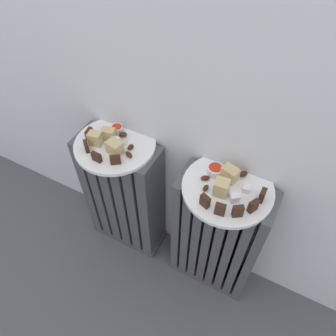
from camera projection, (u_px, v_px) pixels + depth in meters
ground_plane at (135, 309)px, 1.24m from camera, size 6.00×6.00×0.00m
radiator_left at (124, 197)px, 1.26m from camera, size 0.31×0.13×0.56m
radiator_right at (216, 238)px, 1.14m from camera, size 0.31×0.13×0.56m
plate_left at (115, 144)px, 1.04m from camera, size 0.27×0.27×0.01m
plate_right at (228, 188)px, 0.92m from camera, size 0.27×0.27×0.01m
dark_cake_slice_left_0 at (89, 133)px, 1.04m from camera, size 0.02×0.03×0.03m
dark_cake_slice_left_1 at (86, 146)px, 1.00m from camera, size 0.03×0.03×0.03m
dark_cake_slice_left_2 at (96, 157)px, 0.97m from camera, size 0.03×0.01×0.03m
dark_cake_slice_left_3 at (115, 160)px, 0.96m from camera, size 0.03×0.03×0.03m
marble_cake_slice_left_0 at (115, 148)px, 0.99m from camera, size 0.05×0.04×0.04m
marble_cake_slice_left_1 at (108, 134)px, 1.03m from camera, size 0.05×0.04×0.04m
marble_cake_slice_left_2 at (95, 139)px, 1.02m from camera, size 0.04×0.04×0.05m
turkish_delight_left_0 at (116, 141)px, 1.03m from camera, size 0.02×0.02×0.02m
turkish_delight_left_1 at (108, 145)px, 1.02m from camera, size 0.03×0.03×0.02m
medjool_date_left_0 at (123, 135)px, 1.05m from camera, size 0.03×0.03×0.02m
medjool_date_left_1 at (129, 155)px, 0.99m from camera, size 0.03×0.02×0.02m
medjool_date_left_2 at (130, 147)px, 1.01m from camera, size 0.02×0.03×0.01m
jam_bowl_left at (117, 129)px, 1.06m from camera, size 0.04×0.04×0.02m
dark_cake_slice_right_0 at (205, 201)px, 0.86m from camera, size 0.03×0.02×0.04m
dark_cake_slice_right_1 at (220, 209)px, 0.84m from camera, size 0.03×0.02×0.04m
dark_cake_slice_right_2 at (238, 211)px, 0.84m from camera, size 0.03×0.03×0.04m
dark_cake_slice_right_3 at (253, 206)px, 0.85m from camera, size 0.03×0.03×0.04m
dark_cake_slice_right_4 at (262, 195)px, 0.87m from camera, size 0.01×0.03×0.04m
marble_cake_slice_right_0 at (230, 174)px, 0.92m from camera, size 0.06×0.05×0.04m
marble_cake_slice_right_1 at (221, 188)px, 0.88m from camera, size 0.04×0.04×0.05m
turkish_delight_right_0 at (234, 197)px, 0.88m from camera, size 0.04×0.04×0.03m
turkish_delight_right_1 at (246, 189)px, 0.90m from camera, size 0.02×0.02×0.02m
medjool_date_right_0 at (205, 178)px, 0.93m from camera, size 0.03×0.03×0.01m
medjool_date_right_1 at (243, 174)px, 0.94m from camera, size 0.03×0.03×0.02m
medjool_date_right_2 at (206, 188)px, 0.91m from camera, size 0.02×0.02×0.02m
jam_bowl_right at (215, 170)px, 0.94m from camera, size 0.05×0.05×0.03m
fork at (122, 149)px, 1.02m from camera, size 0.04×0.10×0.00m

